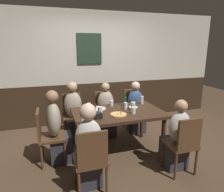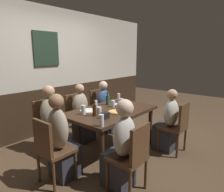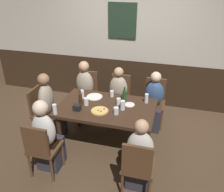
% 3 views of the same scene
% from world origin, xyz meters
% --- Properties ---
extents(ground_plane, '(12.00, 12.00, 0.00)m').
position_xyz_m(ground_plane, '(0.00, 0.00, 0.00)').
color(ground_plane, '#4C3826').
extents(wall_back, '(6.40, 0.13, 2.60)m').
position_xyz_m(wall_back, '(-0.00, 1.65, 1.30)').
color(wall_back, '#332316').
rests_on(wall_back, ground_plane).
extents(dining_table, '(1.51, 0.95, 0.74)m').
position_xyz_m(dining_table, '(0.00, 0.00, 0.66)').
color(dining_table, '#382316').
rests_on(dining_table, ground_plane).
extents(chair_left_far, '(0.40, 0.40, 0.88)m').
position_xyz_m(chair_left_far, '(-0.66, 0.89, 0.50)').
color(chair_left_far, '#513521').
rests_on(chair_left_far, ground_plane).
extents(chair_mid_far, '(0.40, 0.40, 0.88)m').
position_xyz_m(chair_mid_far, '(0.00, 0.89, 0.50)').
color(chair_mid_far, '#513521').
rests_on(chair_mid_far, ground_plane).
extents(chair_right_far, '(0.40, 0.40, 0.88)m').
position_xyz_m(chair_right_far, '(0.66, 0.89, 0.50)').
color(chair_right_far, '#513521').
rests_on(chair_right_far, ground_plane).
extents(chair_left_near, '(0.40, 0.40, 0.88)m').
position_xyz_m(chair_left_near, '(-0.66, -0.89, 0.50)').
color(chair_left_near, '#513521').
rests_on(chair_left_near, ground_plane).
extents(chair_right_near, '(0.40, 0.40, 0.88)m').
position_xyz_m(chair_right_near, '(0.66, -0.89, 0.50)').
color(chair_right_near, '#513521').
rests_on(chair_right_near, ground_plane).
extents(chair_head_west, '(0.40, 0.40, 0.88)m').
position_xyz_m(chair_head_west, '(-1.17, 0.00, 0.50)').
color(chair_head_west, '#513521').
rests_on(chair_head_west, ground_plane).
extents(person_left_far, '(0.34, 0.37, 1.16)m').
position_xyz_m(person_left_far, '(-0.66, 0.73, 0.49)').
color(person_left_far, '#2D2D38').
rests_on(person_left_far, ground_plane).
extents(person_mid_far, '(0.34, 0.37, 1.10)m').
position_xyz_m(person_mid_far, '(-0.00, 0.72, 0.46)').
color(person_mid_far, '#2D2D38').
rests_on(person_mid_far, ground_plane).
extents(person_right_far, '(0.34, 0.37, 1.09)m').
position_xyz_m(person_right_far, '(0.66, 0.72, 0.46)').
color(person_right_far, '#2D2D38').
rests_on(person_right_far, ground_plane).
extents(person_left_near, '(0.34, 0.37, 1.15)m').
position_xyz_m(person_left_near, '(-0.66, -0.73, 0.49)').
color(person_left_near, '#2D2D38').
rests_on(person_left_near, ground_plane).
extents(person_right_near, '(0.34, 0.37, 1.09)m').
position_xyz_m(person_right_near, '(0.66, -0.72, 0.45)').
color(person_right_near, '#2D2D38').
rests_on(person_right_near, ground_plane).
extents(person_head_west, '(0.37, 0.34, 1.18)m').
position_xyz_m(person_head_west, '(-1.01, 0.00, 0.50)').
color(person_head_west, '#2D2D38').
rests_on(person_head_west, ground_plane).
extents(pizza, '(0.27, 0.27, 0.03)m').
position_xyz_m(pizza, '(-0.06, -0.17, 0.75)').
color(pizza, tan).
rests_on(pizza, dining_table).
extents(pint_glass_pale, '(0.06, 0.06, 0.16)m').
position_xyz_m(pint_glass_pale, '(0.58, 0.29, 0.81)').
color(pint_glass_pale, silver).
rests_on(pint_glass_pale, dining_table).
extents(pint_glass_stout, '(0.08, 0.08, 0.11)m').
position_xyz_m(pint_glass_stout, '(0.20, -0.18, 0.79)').
color(pint_glass_stout, silver).
rests_on(pint_glass_stout, dining_table).
extents(pint_glass_amber, '(0.07, 0.07, 0.12)m').
position_xyz_m(pint_glass_amber, '(0.17, 0.09, 0.80)').
color(pint_glass_amber, silver).
rests_on(pint_glass_amber, dining_table).
extents(highball_clear, '(0.06, 0.06, 0.16)m').
position_xyz_m(highball_clear, '(-0.67, -0.41, 0.81)').
color(highball_clear, silver).
rests_on(highball_clear, dining_table).
extents(tumbler_water, '(0.07, 0.07, 0.15)m').
position_xyz_m(tumbler_water, '(-0.47, 0.16, 0.80)').
color(tumbler_water, silver).
rests_on(tumbler_water, dining_table).
extents(beer_glass_tall, '(0.08, 0.08, 0.15)m').
position_xyz_m(beer_glass_tall, '(0.26, -0.02, 0.81)').
color(beer_glass_tall, silver).
rests_on(beer_glass_tall, dining_table).
extents(beer_glass_half, '(0.07, 0.07, 0.11)m').
position_xyz_m(beer_glass_half, '(-0.01, 0.35, 0.79)').
color(beer_glass_half, silver).
rests_on(beer_glass_half, dining_table).
extents(tumbler_short, '(0.08, 0.08, 0.12)m').
position_xyz_m(tumbler_short, '(-0.32, -0.04, 0.79)').
color(tumbler_short, silver).
rests_on(tumbler_short, dining_table).
extents(beer_bottle_green, '(0.06, 0.06, 0.24)m').
position_xyz_m(beer_bottle_green, '(0.22, 0.27, 0.83)').
color(beer_bottle_green, '#194723').
rests_on(beer_bottle_green, dining_table).
extents(beer_bottle_brown, '(0.06, 0.06, 0.25)m').
position_xyz_m(beer_bottle_brown, '(-0.42, -0.03, 0.84)').
color(beer_bottle_brown, '#42230F').
rests_on(beer_bottle_brown, dining_table).
extents(plate_white_large, '(0.26, 0.26, 0.01)m').
position_xyz_m(plate_white_large, '(-0.28, 0.25, 0.75)').
color(plate_white_large, white).
rests_on(plate_white_large, dining_table).
extents(plate_white_small, '(0.16, 0.16, 0.01)m').
position_xyz_m(plate_white_small, '(0.34, 0.14, 0.75)').
color(plate_white_small, white).
rests_on(plate_white_small, dining_table).
extents(condiment_caddy, '(0.11, 0.09, 0.09)m').
position_xyz_m(condiment_caddy, '(-0.40, -0.23, 0.79)').
color(condiment_caddy, black).
rests_on(condiment_caddy, dining_table).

